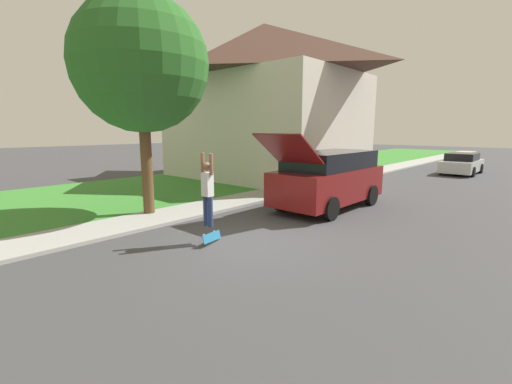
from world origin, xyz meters
TOP-DOWN VIEW (x-y plane):
  - ground_plane at (0.00, 0.00)m, footprint 120.00×120.00m
  - lawn at (-8.00, 6.00)m, footprint 10.00×80.00m
  - sidewalk at (-3.60, 6.00)m, footprint 1.80×80.00m
  - house at (-7.44, 9.13)m, footprint 11.12×7.94m
  - lawn_tree_near at (-4.23, -0.43)m, footprint 4.22×4.22m
  - suv_parked at (-0.38, 4.61)m, footprint 2.20×5.57m
  - car_down_street at (0.97, 19.11)m, footprint 1.96×4.26m
  - skateboarder at (-0.52, -0.97)m, footprint 0.41×0.21m
  - skateboard at (-0.46, -0.93)m, footprint 0.33×0.75m

SIDE VIEW (x-z plane):
  - ground_plane at x=0.00m, z-range 0.00..0.00m
  - lawn at x=-8.00m, z-range 0.00..0.08m
  - sidewalk at x=-3.60m, z-range 0.00..0.10m
  - skateboard at x=-0.46m, z-range 0.03..0.33m
  - car_down_street at x=0.97m, z-range -0.02..1.33m
  - suv_parked at x=-0.38m, z-range -0.26..2.47m
  - skateboarder at x=-0.52m, z-range 0.48..2.30m
  - house at x=-7.44m, z-range 0.26..8.85m
  - lawn_tree_near at x=-4.23m, z-range 1.39..8.26m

